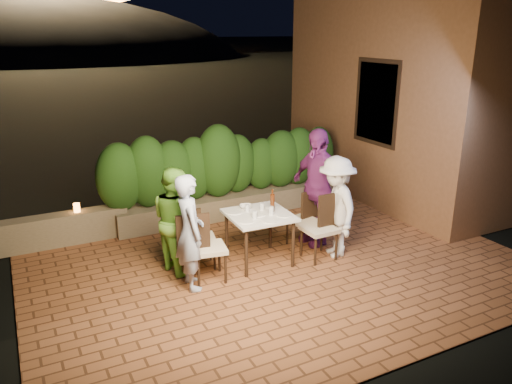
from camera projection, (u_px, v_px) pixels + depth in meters
ground at (282, 268)px, 7.21m from camera, size 400.00×400.00×0.00m
terrace_floor at (266, 258)px, 7.66m from camera, size 7.00×6.00×0.15m
building_wall at (394, 71)px, 9.67m from camera, size 1.60×5.00×5.00m
window_pane at (378, 102)px, 9.07m from camera, size 0.08×1.00×1.40m
window_frame at (377, 102)px, 9.07m from camera, size 0.06×1.15×1.55m
planter at (230, 204)px, 9.18m from camera, size 4.20×0.55×0.40m
hedge at (229, 165)px, 8.95m from camera, size 4.00×0.70×1.10m
parapet at (56, 230)px, 7.87m from camera, size 2.20×0.30×0.50m
hill at (49, 92)px, 60.14m from camera, size 52.00×40.00×22.00m
dining_table at (259, 238)px, 7.27m from camera, size 0.91×0.91×0.75m
plate_nw at (246, 221)px, 6.87m from camera, size 0.22×0.22×0.01m
plate_sw at (234, 212)px, 7.21m from camera, size 0.24×0.24×0.01m
plate_ne at (284, 215)px, 7.09m from camera, size 0.21×0.21×0.01m
plate_se at (270, 206)px, 7.44m from camera, size 0.20×0.20×0.01m
plate_centre at (258, 214)px, 7.11m from camera, size 0.22×0.22×0.01m
plate_front at (270, 220)px, 6.89m from camera, size 0.24×0.24×0.01m
glass_nw at (254, 215)px, 6.96m from camera, size 0.07×0.07×0.11m
glass_sw at (247, 208)px, 7.22m from camera, size 0.06×0.06×0.11m
glass_ne at (271, 211)px, 7.10m from camera, size 0.07×0.07×0.12m
glass_se at (262, 207)px, 7.28m from camera, size 0.06×0.06×0.11m
beer_bottle at (272, 200)px, 7.21m from camera, size 0.06×0.06×0.33m
bowl at (246, 207)px, 7.37m from camera, size 0.24×0.24×0.05m
chair_left_front at (209, 247)px, 6.71m from camera, size 0.52×0.52×0.97m
chair_left_back at (200, 238)px, 7.11m from camera, size 0.49×0.49×0.89m
chair_right_front at (319, 227)px, 7.34m from camera, size 0.47×0.47×0.98m
chair_right_back at (302, 219)px, 7.82m from camera, size 0.48×0.48×0.87m
diner_blue at (190, 232)px, 6.44m from camera, size 0.41×0.59×1.55m
diner_green at (176, 219)px, 6.93m from camera, size 0.72×0.84×1.51m
diner_white at (336, 207)px, 7.38m from camera, size 0.77×1.09×1.53m
diner_purple at (317, 187)px, 7.76m from camera, size 0.57×1.13×1.86m
parapet_lamp at (77, 208)px, 7.92m from camera, size 0.10×0.10×0.14m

